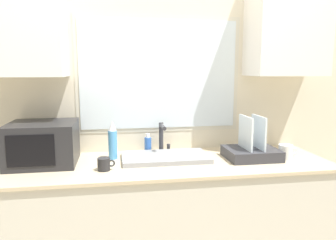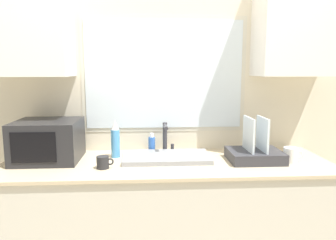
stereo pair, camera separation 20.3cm
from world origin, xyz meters
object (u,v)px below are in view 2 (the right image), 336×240
(dish_rack, at_px, (255,152))
(soap_bottle, at_px, (152,144))
(microwave, at_px, (48,141))
(faucet, at_px, (166,135))
(mug_near_sink, at_px, (103,162))
(spray_bottle, at_px, (115,139))

(dish_rack, relative_size, soap_bottle, 2.42)
(microwave, bearing_deg, faucet, 9.88)
(microwave, relative_size, soap_bottle, 2.91)
(microwave, height_order, dish_rack, dish_rack)
(faucet, height_order, soap_bottle, faucet)
(soap_bottle, xyz_separation_m, mug_near_sink, (-0.30, -0.38, -0.02))
(dish_rack, distance_m, spray_bottle, 0.93)
(spray_bottle, xyz_separation_m, mug_near_sink, (-0.05, -0.25, -0.09))
(microwave, height_order, soap_bottle, microwave)
(soap_bottle, bearing_deg, faucet, -16.48)
(mug_near_sink, bearing_deg, dish_rack, 6.27)
(dish_rack, height_order, spray_bottle, dish_rack)
(dish_rack, bearing_deg, microwave, 175.67)
(mug_near_sink, bearing_deg, faucet, 40.53)
(dish_rack, relative_size, mug_near_sink, 3.28)
(faucet, height_order, mug_near_sink, faucet)
(spray_bottle, height_order, mug_near_sink, spray_bottle)
(faucet, bearing_deg, microwave, -170.12)
(dish_rack, xyz_separation_m, spray_bottle, (-0.92, 0.15, 0.07))
(faucet, height_order, spray_bottle, spray_bottle)
(faucet, xyz_separation_m, microwave, (-0.79, -0.14, 0.00))
(soap_bottle, bearing_deg, dish_rack, -21.95)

